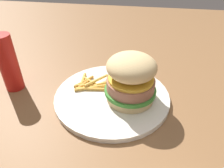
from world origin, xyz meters
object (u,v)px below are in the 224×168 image
object	(u,v)px
fries_pile	(90,84)
ketchup_bottle	(8,63)
plate	(112,96)
sandwich	(131,78)

from	to	relation	value
fries_pile	ketchup_bottle	bearing A→B (deg)	-83.78
fries_pile	plate	bearing A→B (deg)	65.42
sandwich	fries_pile	xyz separation A→B (m)	(-0.03, -0.10, -0.05)
plate	sandwich	bearing A→B (deg)	80.87
ketchup_bottle	sandwich	bearing A→B (deg)	87.41
sandwich	fries_pile	size ratio (longest dim) A/B	1.24
plate	ketchup_bottle	bearing A→B (deg)	-91.47
plate	fries_pile	bearing A→B (deg)	-114.58
plate	ketchup_bottle	size ratio (longest dim) A/B	1.90
fries_pile	sandwich	bearing A→B (deg)	71.53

